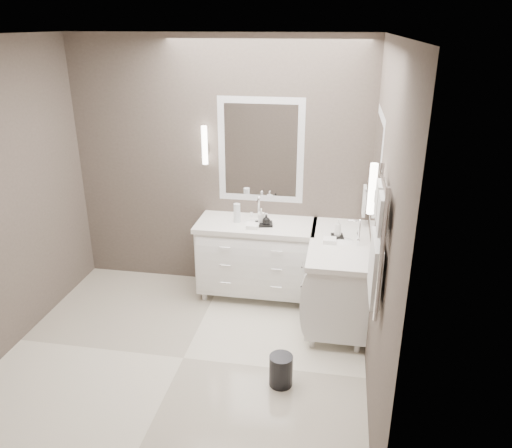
% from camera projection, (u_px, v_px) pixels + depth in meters
% --- Properties ---
extents(floor, '(3.20, 3.00, 0.01)m').
position_uv_depth(floor, '(183.00, 358.00, 4.46)').
color(floor, white).
rests_on(floor, ground).
extents(ceiling, '(3.20, 3.00, 0.01)m').
position_uv_depth(ceiling, '(162.00, 35.00, 3.44)').
color(ceiling, white).
rests_on(ceiling, wall_back).
extents(wall_back, '(3.20, 0.01, 2.70)m').
position_uv_depth(wall_back, '(219.00, 167.00, 5.32)').
color(wall_back, '#534943').
rests_on(wall_back, floor).
extents(wall_front, '(3.20, 0.01, 2.70)m').
position_uv_depth(wall_front, '(81.00, 321.00, 2.57)').
color(wall_front, '#534943').
rests_on(wall_front, floor).
extents(wall_right, '(0.01, 3.00, 2.70)m').
position_uv_depth(wall_right, '(382.00, 231.00, 3.69)').
color(wall_right, '#534943').
rests_on(wall_right, floor).
extents(vanity_back, '(1.24, 0.59, 0.97)m').
position_uv_depth(vanity_back, '(256.00, 254.00, 5.32)').
color(vanity_back, white).
rests_on(vanity_back, floor).
extents(vanity_right, '(0.59, 1.24, 0.97)m').
position_uv_depth(vanity_right, '(339.00, 275.00, 4.88)').
color(vanity_right, white).
rests_on(vanity_right, floor).
extents(mirror_back, '(0.90, 0.02, 1.10)m').
position_uv_depth(mirror_back, '(261.00, 151.00, 5.16)').
color(mirror_back, white).
rests_on(mirror_back, wall_back).
extents(mirror_right, '(0.02, 0.90, 1.10)m').
position_uv_depth(mirror_right, '(376.00, 175.00, 4.35)').
color(mirror_right, white).
rests_on(mirror_right, wall_right).
extents(sconce_back, '(0.06, 0.06, 0.40)m').
position_uv_depth(sconce_back, '(205.00, 146.00, 5.18)').
color(sconce_back, white).
rests_on(sconce_back, wall_back).
extents(sconce_right, '(0.06, 0.06, 0.40)m').
position_uv_depth(sconce_right, '(372.00, 190.00, 3.82)').
color(sconce_right, white).
rests_on(sconce_right, wall_right).
extents(towel_bar_corner, '(0.03, 0.22, 0.30)m').
position_uv_depth(towel_bar_corner, '(364.00, 200.00, 5.04)').
color(towel_bar_corner, white).
rests_on(towel_bar_corner, wall_right).
extents(towel_ladder, '(0.06, 0.58, 0.90)m').
position_uv_depth(towel_ladder, '(377.00, 247.00, 3.32)').
color(towel_ladder, white).
rests_on(towel_ladder, wall_right).
extents(waste_bin, '(0.24, 0.24, 0.27)m').
position_uv_depth(waste_bin, '(281.00, 370.00, 4.09)').
color(waste_bin, black).
rests_on(waste_bin, floor).
extents(amenity_tray_back, '(0.20, 0.17, 0.03)m').
position_uv_depth(amenity_tray_back, '(264.00, 224.00, 5.12)').
color(amenity_tray_back, black).
rests_on(amenity_tray_back, vanity_back).
extents(amenity_tray_right, '(0.13, 0.17, 0.02)m').
position_uv_depth(amenity_tray_right, '(337.00, 237.00, 4.82)').
color(amenity_tray_right, black).
rests_on(amenity_tray_right, vanity_right).
extents(water_bottle, '(0.09, 0.09, 0.20)m').
position_uv_depth(water_bottle, '(237.00, 213.00, 5.17)').
color(water_bottle, silver).
rests_on(water_bottle, vanity_back).
extents(soap_bottle_a, '(0.07, 0.08, 0.14)m').
position_uv_depth(soap_bottle_a, '(261.00, 215.00, 5.11)').
color(soap_bottle_a, white).
rests_on(soap_bottle_a, amenity_tray_back).
extents(soap_bottle_b, '(0.10, 0.10, 0.10)m').
position_uv_depth(soap_bottle_b, '(266.00, 219.00, 5.06)').
color(soap_bottle_b, black).
rests_on(soap_bottle_b, amenity_tray_back).
extents(soap_bottle_c, '(0.08, 0.08, 0.18)m').
position_uv_depth(soap_bottle_c, '(338.00, 227.00, 4.78)').
color(soap_bottle_c, white).
rests_on(soap_bottle_c, amenity_tray_right).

